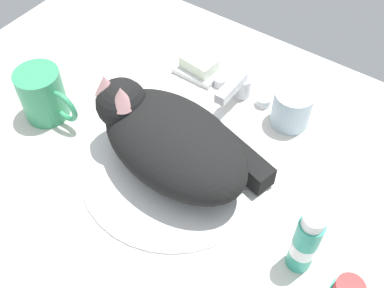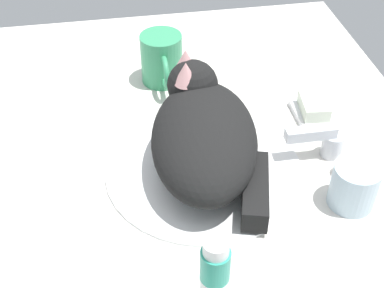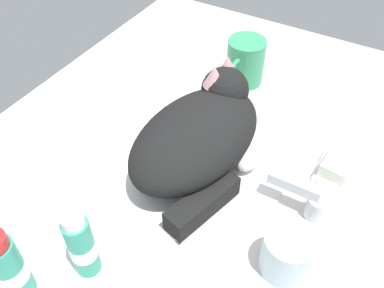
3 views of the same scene
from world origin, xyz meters
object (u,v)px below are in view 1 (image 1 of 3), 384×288
at_px(coffee_mug, 44,95).
at_px(cat, 169,138).
at_px(soap_bar, 199,63).
at_px(faucet, 239,88).
at_px(toothpaste_bottle, 305,243).
at_px(rinse_cup, 292,108).

bearing_deg(coffee_mug, cat, 7.84).
bearing_deg(soap_bar, coffee_mug, -122.87).
distance_m(faucet, coffee_mug, 0.36).
height_order(faucet, cat, cat).
bearing_deg(faucet, toothpaste_bottle, -44.00).
distance_m(cat, toothpaste_bottle, 0.27).
bearing_deg(faucet, coffee_mug, -138.35).
xyz_separation_m(cat, rinse_cup, (0.12, 0.21, -0.03)).
xyz_separation_m(cat, soap_bar, (-0.09, 0.22, -0.04)).
relative_size(faucet, cat, 0.40).
distance_m(coffee_mug, soap_bar, 0.31).
distance_m(cat, rinse_cup, 0.24).
bearing_deg(cat, coffee_mug, -172.16).
distance_m(faucet, rinse_cup, 0.11).
relative_size(coffee_mug, soap_bar, 1.84).
relative_size(soap_bar, toothpaste_bottle, 0.54).
height_order(faucet, coffee_mug, coffee_mug).
bearing_deg(rinse_cup, toothpaste_bottle, -59.94).
bearing_deg(toothpaste_bottle, faucet, 136.00).
bearing_deg(coffee_mug, rinse_cup, 32.40).
relative_size(faucet, coffee_mug, 1.00).
distance_m(cat, coffee_mug, 0.26).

